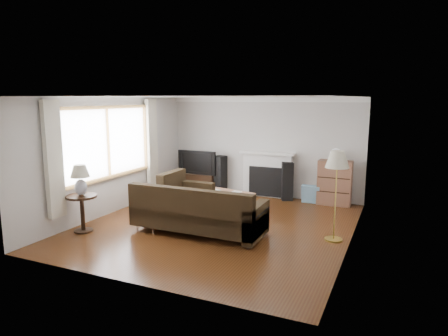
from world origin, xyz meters
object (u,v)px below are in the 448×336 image
at_px(bookshelf, 335,183).
at_px(side_table, 83,213).
at_px(sectional_sofa, 198,210).
at_px(tv_stand, 199,182).
at_px(floor_lamp, 336,196).
at_px(coffee_table, 225,202).

xyz_separation_m(bookshelf, side_table, (-3.99, -3.90, -0.17)).
height_order(bookshelf, sectional_sofa, bookshelf).
relative_size(tv_stand, floor_lamp, 0.60).
distance_m(bookshelf, coffee_table, 2.67).
bearing_deg(tv_stand, floor_lamp, -31.62).
relative_size(bookshelf, coffee_table, 0.89).
bearing_deg(tv_stand, sectional_sofa, -62.64).
xyz_separation_m(sectional_sofa, coffee_table, (-0.09, 1.41, -0.20)).
height_order(tv_stand, coffee_table, tv_stand).
distance_m(tv_stand, side_table, 3.90).
bearing_deg(side_table, floor_lamp, 18.31).
distance_m(bookshelf, sectional_sofa, 3.66).
relative_size(tv_stand, side_table, 1.37).
xyz_separation_m(sectional_sofa, side_table, (-2.01, -0.82, -0.08)).
height_order(sectional_sofa, floor_lamp, floor_lamp).
bearing_deg(tv_stand, bookshelf, 0.48).
distance_m(coffee_table, side_table, 2.95).
distance_m(sectional_sofa, floor_lamp, 2.47).
height_order(bookshelf, coffee_table, bookshelf).
relative_size(sectional_sofa, side_table, 3.79).
distance_m(sectional_sofa, coffee_table, 1.43).
relative_size(tv_stand, coffee_table, 0.81).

